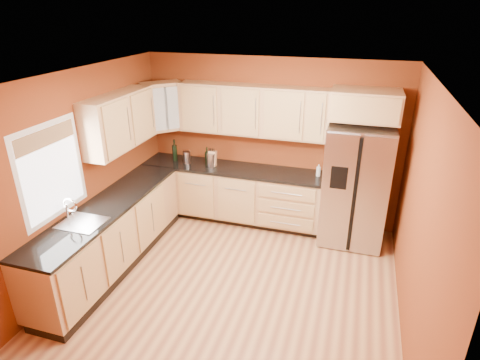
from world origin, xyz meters
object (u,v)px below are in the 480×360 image
(wine_bottle_a, at_px, (175,150))
(soap_dispenser, at_px, (318,170))
(canister_left, at_px, (211,160))
(refrigerator, at_px, (355,185))
(knife_block, at_px, (212,158))

(wine_bottle_a, xyz_separation_m, soap_dispenser, (2.34, 0.02, -0.09))
(wine_bottle_a, bearing_deg, canister_left, -7.38)
(refrigerator, xyz_separation_m, wine_bottle_a, (-2.89, 0.10, 0.21))
(refrigerator, distance_m, wine_bottle_a, 2.90)
(canister_left, distance_m, knife_block, 0.05)
(knife_block, xyz_separation_m, soap_dispenser, (1.67, 0.06, -0.03))
(canister_left, xyz_separation_m, soap_dispenser, (1.68, 0.11, -0.02))
(canister_left, bearing_deg, refrigerator, -0.25)
(knife_block, bearing_deg, wine_bottle_a, 170.24)
(knife_block, bearing_deg, soap_dispenser, -4.04)
(canister_left, distance_m, wine_bottle_a, 0.67)
(wine_bottle_a, distance_m, soap_dispenser, 2.34)
(wine_bottle_a, bearing_deg, soap_dispenser, 0.54)
(canister_left, relative_size, knife_block, 0.90)
(canister_left, height_order, soap_dispenser, canister_left)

